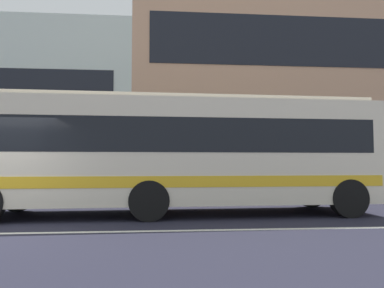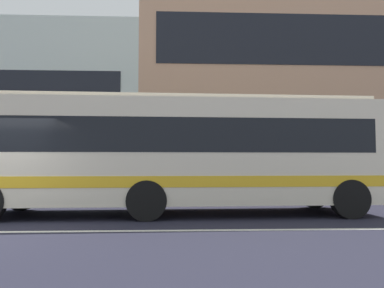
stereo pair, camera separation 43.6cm
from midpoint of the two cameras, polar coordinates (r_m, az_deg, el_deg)
name	(u,v)px [view 2 (the right image)]	position (r m, az deg, el deg)	size (l,w,h in m)	color
apartment_block_right	(320,79)	(25.34, 20.26, 9.73)	(22.87, 8.48, 13.94)	tan
transit_bus	(173,151)	(10.02, -1.78, -1.10)	(11.14, 2.86, 3.21)	beige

